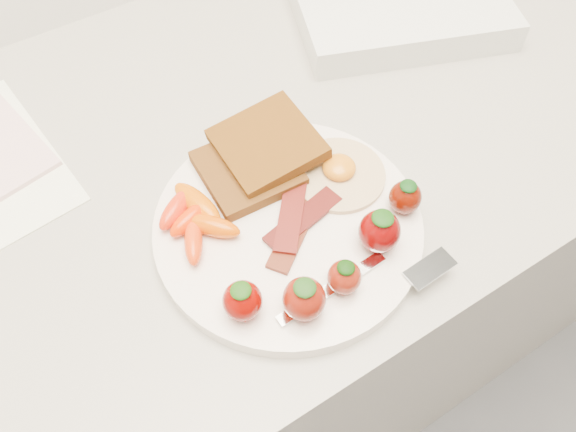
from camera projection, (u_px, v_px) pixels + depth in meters
counter at (253, 306)px, 1.02m from camera, size 2.00×0.60×0.90m
plate at (288, 226)px, 0.57m from camera, size 0.27×0.27×0.02m
toast_lower at (248, 169)px, 0.59m from camera, size 0.10×0.10×0.01m
toast_upper at (267, 143)px, 0.59m from camera, size 0.10×0.10×0.02m
fried_egg at (339, 173)px, 0.59m from camera, size 0.12×0.12×0.02m
bacon_strips at (296, 222)px, 0.55m from camera, size 0.11×0.10×0.01m
baby_carrots at (195, 218)px, 0.55m from camera, size 0.08×0.10×0.02m
strawberries at (336, 260)px, 0.51m from camera, size 0.23×0.08×0.05m
fork at (377, 279)px, 0.52m from camera, size 0.17×0.05×0.00m
appliance at (396, 1)px, 0.75m from camera, size 0.33×0.30×0.04m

